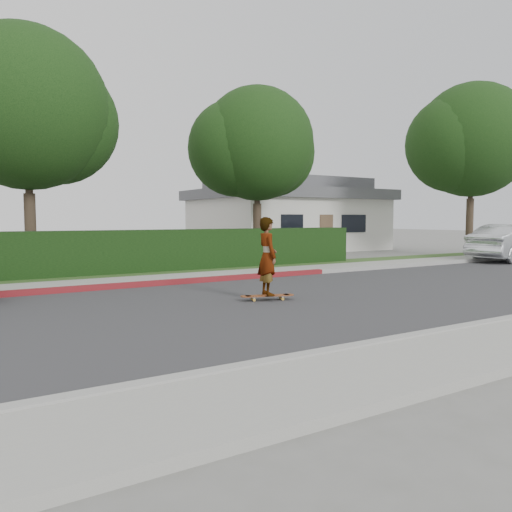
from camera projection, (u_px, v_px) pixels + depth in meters
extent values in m
plane|color=slate|center=(390.00, 291.00, 13.05)|extent=(120.00, 120.00, 0.00)
cube|color=#2D2D30|center=(390.00, 291.00, 13.05)|extent=(60.00, 8.00, 0.01)
cube|color=#9E9E99|center=(297.00, 273.00, 16.52)|extent=(60.00, 0.20, 0.15)
cube|color=maroon|center=(152.00, 284.00, 13.90)|extent=(12.00, 0.21, 0.15)
cube|color=gray|center=(281.00, 271.00, 17.28)|extent=(60.00, 1.60, 0.12)
cube|color=#2D4C1E|center=(257.00, 268.00, 18.64)|extent=(60.00, 1.60, 0.10)
cube|color=black|center=(176.00, 251.00, 17.52)|extent=(15.00, 1.00, 1.50)
cylinder|color=#33261C|center=(31.00, 235.00, 16.22)|extent=(0.36, 0.36, 2.70)
cylinder|color=#33261C|center=(29.00, 172.00, 16.07)|extent=(0.24, 0.24, 2.25)
sphere|color=black|center=(26.00, 108.00, 15.92)|extent=(5.20, 5.20, 5.20)
sphere|color=black|center=(55.00, 122.00, 16.66)|extent=(4.16, 4.16, 4.16)
cylinder|color=#33261C|center=(257.00, 233.00, 21.37)|extent=(0.36, 0.36, 2.52)
cylinder|color=#33261C|center=(257.00, 189.00, 21.23)|extent=(0.24, 0.24, 2.10)
sphere|color=black|center=(257.00, 144.00, 21.09)|extent=(4.80, 4.80, 4.80)
sphere|color=black|center=(236.00, 148.00, 21.02)|extent=(4.08, 4.08, 4.08)
sphere|color=black|center=(271.00, 153.00, 21.84)|extent=(3.84, 3.84, 3.84)
cylinder|color=#33261C|center=(469.00, 227.00, 25.01)|extent=(0.36, 0.36, 2.88)
cylinder|color=#33261C|center=(471.00, 184.00, 24.84)|extent=(0.24, 0.24, 2.40)
sphere|color=black|center=(472.00, 140.00, 24.68)|extent=(5.60, 5.60, 5.60)
sphere|color=black|center=(455.00, 144.00, 24.62)|extent=(4.76, 4.76, 4.76)
sphere|color=black|center=(478.00, 148.00, 25.43)|extent=(4.48, 4.48, 4.48)
cube|color=beige|center=(287.00, 225.00, 30.70)|extent=(10.00, 8.00, 3.00)
cube|color=#4C4C51|center=(287.00, 195.00, 30.56)|extent=(10.60, 8.60, 0.60)
cube|color=#4C4C51|center=(287.00, 186.00, 30.52)|extent=(8.40, 6.40, 0.80)
cube|color=black|center=(292.00, 224.00, 25.97)|extent=(1.40, 0.06, 1.00)
cube|color=black|center=(354.00, 224.00, 28.23)|extent=(1.80, 0.06, 1.00)
cube|color=brown|center=(326.00, 234.00, 27.22)|extent=(0.90, 0.06, 2.10)
cylinder|color=gold|center=(254.00, 300.00, 11.30)|extent=(0.08, 0.06, 0.07)
cylinder|color=gold|center=(252.00, 299.00, 11.49)|extent=(0.08, 0.06, 0.07)
cylinder|color=gold|center=(283.00, 299.00, 11.46)|extent=(0.08, 0.06, 0.07)
cylinder|color=gold|center=(280.00, 298.00, 11.64)|extent=(0.08, 0.06, 0.07)
cube|color=silver|center=(253.00, 297.00, 11.39)|extent=(0.12, 0.21, 0.03)
cube|color=silver|center=(282.00, 296.00, 11.55)|extent=(0.12, 0.21, 0.03)
cube|color=brown|center=(267.00, 296.00, 11.47)|extent=(1.04, 0.55, 0.02)
cylinder|color=brown|center=(246.00, 296.00, 11.35)|extent=(0.31, 0.31, 0.02)
cylinder|color=brown|center=(288.00, 295.00, 11.59)|extent=(0.31, 0.31, 0.02)
imported|color=white|center=(267.00, 256.00, 11.40)|extent=(0.55, 0.72, 1.79)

